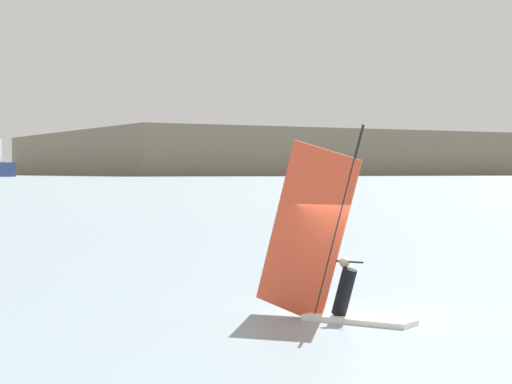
# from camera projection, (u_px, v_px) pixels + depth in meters

# --- Properties ---
(ground_plane) EXTENTS (4000.00, 4000.00, 0.00)m
(ground_plane) POSITION_uv_depth(u_px,v_px,m) (358.00, 318.00, 20.77)
(ground_plane) COLOR gray
(windsurfer) EXTENTS (2.71, 3.20, 4.33)m
(windsurfer) POSITION_uv_depth(u_px,v_px,m) (331.00, 269.00, 20.48)
(windsurfer) COLOR white
(windsurfer) RESTS_ON ground_plane
(distant_headland) EXTENTS (873.97, 501.26, 37.44)m
(distant_headland) POSITION_uv_depth(u_px,v_px,m) (441.00, 157.00, 1004.79)
(distant_headland) COLOR #756B56
(distant_headland) RESTS_ON ground_plane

